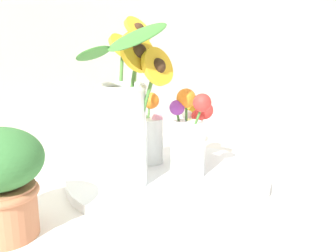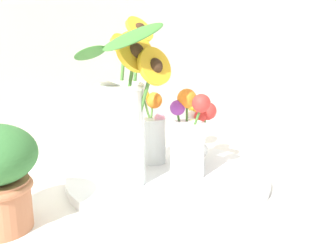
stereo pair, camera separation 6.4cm
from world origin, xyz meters
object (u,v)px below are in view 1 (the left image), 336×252
potted_plant (0,178)px  mason_jar_sunflowers (126,119)px  vase_small_back (150,134)px  vase_bulb_right (194,130)px  serving_tray (168,177)px  vase_small_center (186,140)px

potted_plant → mason_jar_sunflowers: bearing=-1.6°
mason_jar_sunflowers → vase_small_back: 0.16m
mason_jar_sunflowers → vase_small_back: mason_jar_sunflowers is taller
mason_jar_sunflowers → vase_bulb_right: (0.21, 0.00, -0.06)m
vase_small_back → serving_tray: bearing=-107.7°
mason_jar_sunflowers → vase_small_center: size_ratio=1.84×
serving_tray → potted_plant: potted_plant is taller
serving_tray → vase_small_center: bearing=-56.3°
mason_jar_sunflowers → vase_small_back: size_ratio=1.98×
vase_small_center → vase_small_back: 0.12m
potted_plant → vase_bulb_right: bearing=-0.6°
serving_tray → vase_bulb_right: (0.11, 0.02, 0.08)m
serving_tray → potted_plant: 0.36m
mason_jar_sunflowers → vase_small_center: bearing=-23.9°
vase_bulb_right → serving_tray: bearing=-168.5°
mason_jar_sunflowers → vase_bulb_right: mason_jar_sunflowers is taller
mason_jar_sunflowers → vase_bulb_right: 0.22m
vase_small_center → vase_small_back: bearing=87.4°
vase_small_center → mason_jar_sunflowers: bearing=156.1°
potted_plant → vase_small_center: bearing=-9.2°
vase_small_back → mason_jar_sunflowers: bearing=-152.6°
vase_small_back → potted_plant: 0.38m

